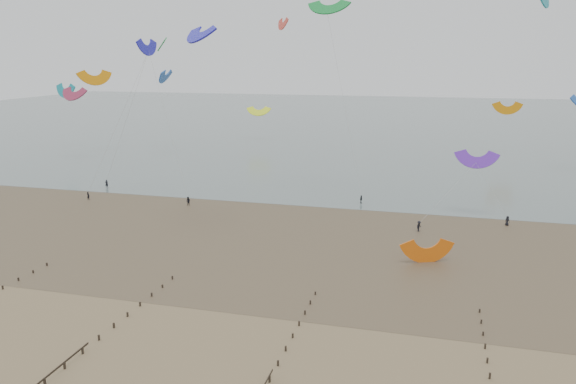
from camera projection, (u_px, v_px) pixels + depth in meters
The scene contains 6 objects.
ground at pixel (249, 340), 54.31m from camera, with size 500.00×500.00×0.00m, color brown.
sea_and_shore at pixel (295, 232), 87.65m from camera, with size 500.00×665.00×0.03m.
kitesurfer_lead at pixel (88, 196), 107.23m from camera, with size 0.59×0.39×1.63m, color black.
kitesurfers at pixel (419, 216), 93.78m from camera, with size 131.80×16.17×1.72m.
grounded_kite at pixel (426, 262), 74.83m from camera, with size 6.18×3.24×4.71m, color orange, non-canonical shape.
kites_airborne at pixel (339, 76), 137.45m from camera, with size 216.15×127.55×38.46m.
Camera 1 is at (16.30, -46.81, 26.70)m, focal length 35.00 mm.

